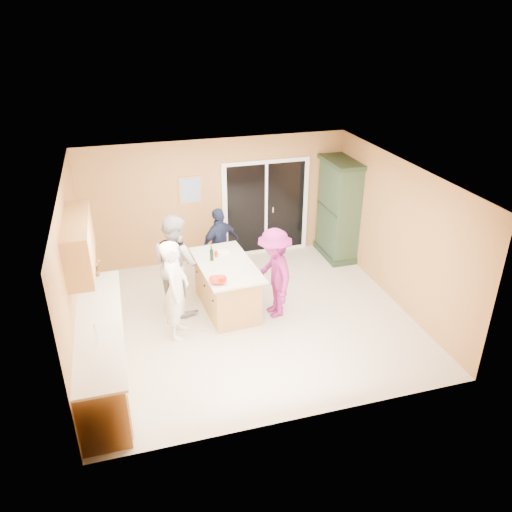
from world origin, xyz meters
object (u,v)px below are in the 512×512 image
object	(u,v)px
woman_white	(176,290)
green_hutch	(339,211)
woman_magenta	(274,273)
woman_navy	(220,245)
woman_grey	(176,264)
kitchen_island	(226,287)

from	to	relation	value
woman_white	green_hutch	bearing A→B (deg)	-43.28
woman_white	woman_magenta	size ratio (longest dim) A/B	1.05
woman_navy	woman_white	bearing A→B (deg)	30.58
green_hutch	woman_grey	distance (m)	3.83
woman_white	woman_grey	xyz separation A→B (m)	(0.11, 0.82, 0.05)
green_hutch	woman_white	xyz separation A→B (m)	(-3.74, -2.04, -0.19)
kitchen_island	green_hutch	distance (m)	3.21
green_hutch	woman_grey	xyz separation A→B (m)	(-3.63, -1.22, -0.14)
woman_white	woman_navy	size ratio (longest dim) A/B	1.13
kitchen_island	woman_white	world-z (taller)	woman_white
woman_white	woman_magenta	distance (m)	1.72
green_hutch	woman_navy	size ratio (longest dim) A/B	1.42
woman_white	woman_navy	distance (m)	1.99
woman_grey	woman_navy	world-z (taller)	woman_grey
green_hutch	woman_magenta	xyz separation A→B (m)	(-2.03, -1.88, -0.23)
kitchen_island	woman_magenta	bearing A→B (deg)	-33.69
kitchen_island	woman_white	bearing A→B (deg)	-152.91
kitchen_island	woman_magenta	size ratio (longest dim) A/B	1.09
woman_grey	woman_magenta	world-z (taller)	woman_grey
green_hutch	woman_magenta	world-z (taller)	green_hutch
kitchen_island	green_hutch	bearing A→B (deg)	23.25
kitchen_island	woman_grey	distance (m)	1.00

